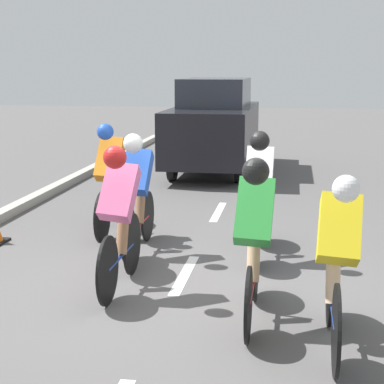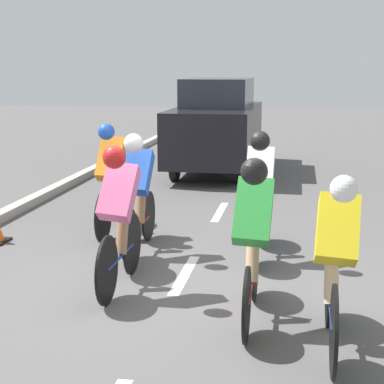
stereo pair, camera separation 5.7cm
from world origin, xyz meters
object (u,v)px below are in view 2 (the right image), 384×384
object	(u,v)px
cyclist_orange	(112,177)
cyclist_white	(259,191)
cyclist_blue	(138,189)
support_car	(217,125)
cyclist_yellow	(335,261)
cyclist_green	(253,235)
cyclist_pink	(119,214)

from	to	relation	value
cyclist_orange	cyclist_white	xyz separation A→B (m)	(-2.06, 0.75, 0.01)
cyclist_orange	cyclist_white	size ratio (longest dim) A/B	0.99
cyclist_blue	support_car	bearing A→B (deg)	-91.25
cyclist_yellow	support_car	size ratio (longest dim) A/B	0.38
cyclist_blue	cyclist_orange	distance (m)	0.97
cyclist_white	cyclist_green	bearing A→B (deg)	91.98
cyclist_blue	cyclist_orange	world-z (taller)	cyclist_orange
cyclist_yellow	cyclist_green	world-z (taller)	cyclist_green
cyclist_green	cyclist_white	distance (m)	2.05
cyclist_orange	support_car	bearing A→B (deg)	-97.02
cyclist_blue	cyclist_white	bearing A→B (deg)	-178.66
cyclist_green	cyclist_white	world-z (taller)	cyclist_white
cyclist_blue	cyclist_pink	xyz separation A→B (m)	(-0.16, 1.39, 0.01)
cyclist_orange	support_car	distance (m)	5.81
cyclist_green	cyclist_pink	size ratio (longest dim) A/B	1.01
cyclist_green	cyclist_yellow	bearing A→B (deg)	144.37
cyclist_blue	cyclist_yellow	distance (m)	3.38
cyclist_blue	support_car	world-z (taller)	support_car
cyclist_yellow	cyclist_green	size ratio (longest dim) A/B	1.01
cyclist_blue	cyclist_yellow	size ratio (longest dim) A/B	0.99
cyclist_pink	support_car	world-z (taller)	support_car
cyclist_yellow	cyclist_green	xyz separation A→B (m)	(0.69, -0.50, 0.05)
cyclist_orange	cyclist_green	distance (m)	3.52
cyclist_blue	support_car	size ratio (longest dim) A/B	0.38
cyclist_blue	cyclist_green	xyz separation A→B (m)	(-1.57, 2.02, 0.02)
cyclist_blue	cyclist_white	distance (m)	1.50
cyclist_orange	support_car	xyz separation A→B (m)	(-0.71, -5.77, 0.21)
cyclist_green	cyclist_white	size ratio (longest dim) A/B	1.00
cyclist_yellow	cyclist_pink	size ratio (longest dim) A/B	1.02
cyclist_blue	cyclist_pink	distance (m)	1.40
cyclist_white	support_car	distance (m)	6.66
cyclist_white	support_car	bearing A→B (deg)	-78.27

